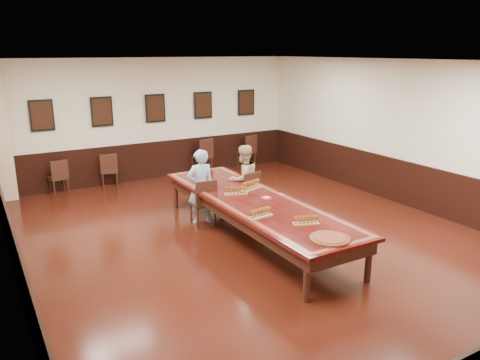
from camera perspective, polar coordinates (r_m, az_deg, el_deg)
floor at (r=8.79m, az=1.66°, el=-7.12°), size 8.00×10.00×0.02m
ceiling at (r=8.11m, az=1.84°, el=14.37°), size 8.00×10.00×0.02m
wall_back at (r=12.77m, az=-10.34°, el=7.30°), size 8.00×0.02×3.20m
wall_left at (r=7.11m, az=-26.87°, el=-0.64°), size 0.02×10.00×3.20m
wall_right at (r=10.93m, az=19.96°, el=5.27°), size 0.02×10.00×3.20m
chair_man at (r=9.30m, az=-4.56°, el=-2.66°), size 0.47×0.51×0.95m
chair_woman at (r=9.90m, az=0.79°, el=-1.52°), size 0.51×0.54×0.94m
spare_chair_a at (r=12.12m, az=-21.31°, el=0.39°), size 0.46×0.49×0.86m
spare_chair_b at (r=12.33m, az=-15.67°, el=1.20°), size 0.50×0.53×0.89m
spare_chair_c at (r=13.26m, az=-4.67°, el=2.96°), size 0.57×0.60×1.00m
spare_chair_d at (r=13.96m, az=0.78°, el=3.57°), size 0.54×0.57×0.96m
person_man at (r=9.31m, az=-4.83°, el=-0.83°), size 0.58×0.40×1.52m
person_woman at (r=9.90m, az=0.43°, el=0.08°), size 0.81×0.67×1.47m
pink_phone at (r=8.84m, az=5.02°, el=-1.76°), size 0.09×0.15×0.01m
curtain at (r=11.87m, az=-27.25°, el=4.48°), size 0.45×0.18×2.90m
wainscoting at (r=8.61m, az=1.68°, el=-3.98°), size 8.00×10.00×1.00m
conference_table at (r=8.57m, az=1.69°, el=-3.28°), size 1.40×5.00×0.76m
posters at (r=12.66m, az=-10.29°, el=8.61°), size 6.14×0.04×0.74m
flight_a at (r=8.80m, az=-0.51°, el=-1.31°), size 0.45×0.25×0.16m
flight_b at (r=9.10m, az=1.33°, el=-0.65°), size 0.52×0.29×0.19m
flight_c at (r=7.61m, az=2.53°, el=-4.03°), size 0.45×0.18×0.16m
flight_d at (r=7.37m, az=8.05°, el=-4.89°), size 0.42×0.28×0.15m
red_plate_grp at (r=8.58m, az=3.23°, el=-2.21°), size 0.22×0.22×0.03m
carved_platter at (r=6.86m, az=10.89°, el=-7.04°), size 0.75×0.75×0.05m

